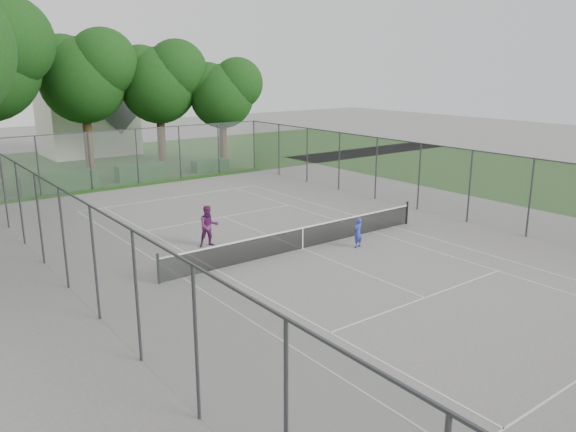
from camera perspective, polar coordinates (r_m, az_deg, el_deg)
ground at (r=23.28m, az=1.49°, el=-3.36°), size 120.00×120.00×0.00m
grass_far at (r=45.99m, az=-19.25°, el=4.95°), size 60.00×20.00×0.00m
grass_right at (r=40.43m, az=26.69°, el=2.92°), size 16.00×40.00×0.00m
court_markings at (r=23.28m, az=1.49°, el=-3.35°), size 11.03×23.83×0.01m
tennis_net at (r=23.12m, az=1.50°, el=-2.16°), size 12.87×0.10×1.10m
perimeter_fence at (r=22.78m, az=1.52°, el=0.97°), size 18.08×34.08×3.52m
tree_far_midleft at (r=43.39m, az=-20.02°, el=13.49°), size 6.97×6.36×10.01m
tree_far_midright at (r=44.13m, az=-12.92°, el=13.40°), size 6.49×5.93×9.33m
tree_far_right at (r=44.13m, az=-6.62°, el=12.50°), size 5.59×5.10×8.03m
hedge_left at (r=36.75m, az=-22.26°, el=3.23°), size 4.48×1.35×1.12m
hedge_mid at (r=38.78m, az=-14.69°, el=4.36°), size 3.32×0.95×1.04m
hedge_right at (r=41.15m, az=-7.91°, el=5.12°), size 2.64×0.97×0.79m
house at (r=51.27m, az=-19.73°, el=9.96°), size 7.26×5.63×9.04m
girl_player at (r=23.49m, az=7.11°, el=-1.68°), size 0.51×0.38×1.27m
woman_player at (r=23.62m, az=-8.06°, el=-1.02°), size 0.97×0.83×1.75m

